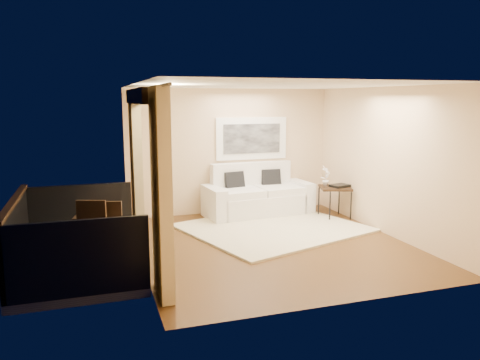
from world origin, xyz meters
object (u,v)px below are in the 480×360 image
bistro_table (94,219)px  side_table (335,189)px  ice_bucket (87,207)px  balcony_chair_far (110,226)px  sofa (257,196)px  balcony_chair_near (90,230)px  orchid (326,176)px

bistro_table → side_table: bearing=10.9°
bistro_table → ice_bucket: bearing=140.4°
bistro_table → balcony_chair_far: (0.22, -0.34, -0.04)m
sofa → balcony_chair_near: (-3.46, -2.35, 0.20)m
sofa → orchid: (1.28, -0.70, 0.50)m
side_table → balcony_chair_far: 4.79m
sofa → ice_bucket: sofa is taller
ice_bucket → bistro_table: bearing=-39.6°
ice_bucket → side_table: bearing=9.7°
orchid → bistro_table: bearing=-167.4°
balcony_chair_far → side_table: bearing=-151.5°
side_table → balcony_chair_near: (-4.91, -1.54, -0.02)m
sofa → balcony_chair_far: sofa is taller
orchid → bistro_table: (-4.67, -1.04, -0.30)m
balcony_chair_near → sofa: bearing=53.3°
bistro_table → ice_bucket: 0.23m
side_table → orchid: (-0.17, 0.11, 0.27)m
ice_bucket → balcony_chair_far: bearing=-53.1°
sofa → orchid: size_ratio=5.45×
bistro_table → balcony_chair_near: (-0.07, -0.61, -0.00)m
balcony_chair_near → ice_bucket: size_ratio=5.05×
sofa → balcony_chair_near: 4.19m
bistro_table → sofa: bearing=27.3°
sofa → ice_bucket: bearing=-159.7°
balcony_chair_far → ice_bucket: bearing=-40.0°
balcony_chair_near → ice_bucket: bearing=111.8°
sofa → bistro_table: size_ratio=3.52×
orchid → balcony_chair_far: bearing=-162.7°
balcony_chair_far → ice_bucket: balcony_chair_far is taller
side_table → bistro_table: bearing=-169.1°
orchid → balcony_chair_near: bearing=-160.8°
ice_bucket → balcony_chair_near: bearing=-87.3°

